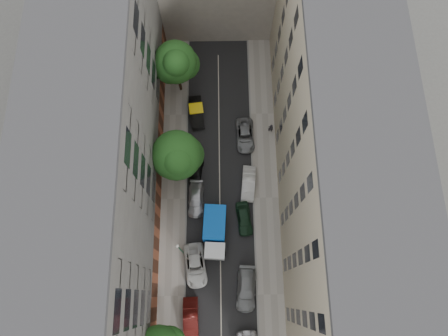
{
  "coord_description": "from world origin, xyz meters",
  "views": [
    {
      "loc": [
        0.35,
        -11.14,
        46.38
      ],
      "look_at": [
        0.53,
        1.88,
        6.0
      ],
      "focal_mm": 32.0,
      "sensor_mm": 36.0,
      "label": 1
    }
  ],
  "objects_px": {
    "car_right_1": "(246,289)",
    "tree_mid": "(178,157)",
    "car_left_3": "(196,199)",
    "car_left_4": "(196,170)",
    "car_right_3": "(248,184)",
    "car_left_1": "(191,319)",
    "car_right_2": "(244,219)",
    "car_left_5": "(197,112)",
    "car_right_4": "(245,136)",
    "lamp_post": "(180,249)",
    "tarp_truck": "(215,232)",
    "car_left_2": "(195,265)",
    "pedestrian": "(271,128)",
    "tree_far": "(176,64)"
  },
  "relations": [
    {
      "from": "car_right_3",
      "to": "tree_mid",
      "type": "distance_m",
      "value": 9.41
    },
    {
      "from": "car_left_3",
      "to": "car_right_3",
      "type": "distance_m",
      "value": 6.48
    },
    {
      "from": "car_left_2",
      "to": "car_left_4",
      "type": "xyz_separation_m",
      "value": [
        0.0,
        11.2,
        -0.05
      ]
    },
    {
      "from": "tree_mid",
      "to": "pedestrian",
      "type": "xyz_separation_m",
      "value": [
        10.9,
        5.16,
        -4.41
      ]
    },
    {
      "from": "car_right_1",
      "to": "car_right_3",
      "type": "relative_size",
      "value": 1.15
    },
    {
      "from": "car_left_3",
      "to": "pedestrian",
      "type": "relative_size",
      "value": 2.56
    },
    {
      "from": "car_right_1",
      "to": "car_right_4",
      "type": "height_order",
      "value": "car_right_1"
    },
    {
      "from": "car_left_4",
      "to": "pedestrian",
      "type": "xyz_separation_m",
      "value": [
        9.2,
        5.2,
        0.37
      ]
    },
    {
      "from": "car_left_1",
      "to": "lamp_post",
      "type": "xyz_separation_m",
      "value": [
        -0.95,
        7.06,
        3.49
      ]
    },
    {
      "from": "car_right_3",
      "to": "pedestrian",
      "type": "xyz_separation_m",
      "value": [
        2.97,
        7.0,
        0.3
      ]
    },
    {
      "from": "car_left_5",
      "to": "car_right_4",
      "type": "xyz_separation_m",
      "value": [
        6.02,
        -3.2,
        -0.08
      ]
    },
    {
      "from": "car_left_1",
      "to": "pedestrian",
      "type": "height_order",
      "value": "pedestrian"
    },
    {
      "from": "car_left_2",
      "to": "tree_mid",
      "type": "xyz_separation_m",
      "value": [
        -1.7,
        11.24,
        4.73
      ]
    },
    {
      "from": "car_right_3",
      "to": "tree_mid",
      "type": "height_order",
      "value": "tree_mid"
    },
    {
      "from": "car_left_2",
      "to": "lamp_post",
      "type": "distance_m",
      "value": 4.07
    },
    {
      "from": "tree_far",
      "to": "lamp_post",
      "type": "height_order",
      "value": "tree_far"
    },
    {
      "from": "car_left_5",
      "to": "car_right_2",
      "type": "xyz_separation_m",
      "value": [
        5.6,
        -13.6,
        -0.04
      ]
    },
    {
      "from": "car_right_3",
      "to": "car_left_2",
      "type": "bearing_deg",
      "value": -118.22
    },
    {
      "from": "car_left_5",
      "to": "tree_mid",
      "type": "distance_m",
      "value": 9.06
    },
    {
      "from": "car_left_4",
      "to": "car_right_1",
      "type": "height_order",
      "value": "car_right_1"
    },
    {
      "from": "car_left_5",
      "to": "tree_mid",
      "type": "xyz_separation_m",
      "value": [
        -1.7,
        -7.56,
        4.69
      ]
    },
    {
      "from": "car_left_1",
      "to": "car_right_2",
      "type": "bearing_deg",
      "value": 59.18
    },
    {
      "from": "car_left_5",
      "to": "car_right_4",
      "type": "height_order",
      "value": "car_left_5"
    },
    {
      "from": "car_left_2",
      "to": "lamp_post",
      "type": "xyz_separation_m",
      "value": [
        -1.4,
        1.46,
        3.54
      ]
    },
    {
      "from": "lamp_post",
      "to": "tarp_truck",
      "type": "bearing_deg",
      "value": 31.04
    },
    {
      "from": "car_left_2",
      "to": "pedestrian",
      "type": "height_order",
      "value": "pedestrian"
    },
    {
      "from": "car_left_3",
      "to": "tarp_truck",
      "type": "bearing_deg",
      "value": -59.19
    },
    {
      "from": "car_left_2",
      "to": "lamp_post",
      "type": "bearing_deg",
      "value": 126.91
    },
    {
      "from": "tarp_truck",
      "to": "tree_far",
      "type": "bearing_deg",
      "value": 106.38
    },
    {
      "from": "tarp_truck",
      "to": "car_left_1",
      "type": "xyz_separation_m",
      "value": [
        -2.65,
        -9.22,
        -0.77
      ]
    },
    {
      "from": "car_left_4",
      "to": "car_left_5",
      "type": "distance_m",
      "value": 7.6
    },
    {
      "from": "car_right_1",
      "to": "tarp_truck",
      "type": "bearing_deg",
      "value": 122.86
    },
    {
      "from": "tarp_truck",
      "to": "car_left_4",
      "type": "bearing_deg",
      "value": 109.95
    },
    {
      "from": "car_left_3",
      "to": "car_right_1",
      "type": "relative_size",
      "value": 0.89
    },
    {
      "from": "pedestrian",
      "to": "car_left_3",
      "type": "bearing_deg",
      "value": 52.0
    },
    {
      "from": "tarp_truck",
      "to": "car_right_1",
      "type": "bearing_deg",
      "value": -57.61
    },
    {
      "from": "car_left_5",
      "to": "lamp_post",
      "type": "xyz_separation_m",
      "value": [
        -1.4,
        -17.34,
        3.5
      ]
    },
    {
      "from": "car_right_1",
      "to": "car_left_3",
      "type": "bearing_deg",
      "value": 122.98
    },
    {
      "from": "tarp_truck",
      "to": "car_left_2",
      "type": "relative_size",
      "value": 1.22
    },
    {
      "from": "car_right_1",
      "to": "tree_mid",
      "type": "bearing_deg",
      "value": 122.05
    },
    {
      "from": "car_right_2",
      "to": "car_right_4",
      "type": "xyz_separation_m",
      "value": [
        0.42,
        10.4,
        -0.04
      ]
    },
    {
      "from": "car_right_4",
      "to": "lamp_post",
      "type": "xyz_separation_m",
      "value": [
        -7.42,
        -14.14,
        3.58
      ]
    },
    {
      "from": "tarp_truck",
      "to": "tree_mid",
      "type": "relative_size",
      "value": 0.74
    },
    {
      "from": "car_left_4",
      "to": "pedestrian",
      "type": "relative_size",
      "value": 2.17
    },
    {
      "from": "tarp_truck",
      "to": "car_left_3",
      "type": "relative_size",
      "value": 1.37
    },
    {
      "from": "car_right_1",
      "to": "tree_mid",
      "type": "distance_m",
      "value": 16.34
    },
    {
      "from": "tarp_truck",
      "to": "car_left_4",
      "type": "xyz_separation_m",
      "value": [
        -2.2,
        7.58,
        -0.87
      ]
    },
    {
      "from": "car_left_4",
      "to": "tree_mid",
      "type": "distance_m",
      "value": 5.08
    },
    {
      "from": "car_right_3",
      "to": "car_left_4",
      "type": "bearing_deg",
      "value": 169.19
    },
    {
      "from": "car_right_2",
      "to": "tree_mid",
      "type": "distance_m",
      "value": 10.59
    }
  ]
}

